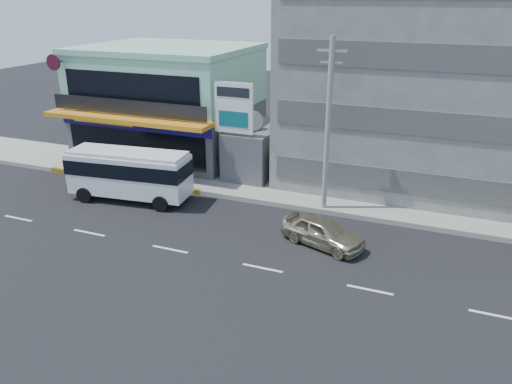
# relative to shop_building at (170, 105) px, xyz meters

# --- Properties ---
(ground) EXTENTS (120.00, 120.00, 0.00)m
(ground) POSITION_rel_shop_building_xyz_m (8.00, -13.95, -4.00)
(ground) COLOR black
(ground) RESTS_ON ground
(sidewalk) EXTENTS (70.00, 5.00, 0.30)m
(sidewalk) POSITION_rel_shop_building_xyz_m (13.00, -4.45, -3.85)
(sidewalk) COLOR gray
(sidewalk) RESTS_ON ground
(shop_building) EXTENTS (12.40, 11.70, 8.00)m
(shop_building) POSITION_rel_shop_building_xyz_m (0.00, 0.00, 0.00)
(shop_building) COLOR #424247
(shop_building) RESTS_ON ground
(concrete_building) EXTENTS (16.00, 12.00, 14.00)m
(concrete_building) POSITION_rel_shop_building_xyz_m (18.00, 1.05, 3.00)
(concrete_building) COLOR gray
(concrete_building) RESTS_ON ground
(gap_structure) EXTENTS (3.00, 6.00, 3.50)m
(gap_structure) POSITION_rel_shop_building_xyz_m (8.00, -1.95, -2.25)
(gap_structure) COLOR #424247
(gap_structure) RESTS_ON ground
(satellite_dish) EXTENTS (1.50, 1.50, 0.15)m
(satellite_dish) POSITION_rel_shop_building_xyz_m (8.00, -2.95, -0.42)
(satellite_dish) COLOR slate
(satellite_dish) RESTS_ON gap_structure
(billboard) EXTENTS (2.60, 0.18, 6.90)m
(billboard) POSITION_rel_shop_building_xyz_m (7.50, -4.75, 0.93)
(billboard) COLOR gray
(billboard) RESTS_ON ground
(utility_pole_near) EXTENTS (1.60, 0.30, 10.00)m
(utility_pole_near) POSITION_rel_shop_building_xyz_m (14.00, -6.55, 1.15)
(utility_pole_near) COLOR #999993
(utility_pole_near) RESTS_ON ground
(minibus) EXTENTS (7.71, 3.28, 3.14)m
(minibus) POSITION_rel_shop_building_xyz_m (2.40, -9.16, -2.13)
(minibus) COLOR silver
(minibus) RESTS_ON ground
(sedan) EXTENTS (4.77, 3.15, 1.51)m
(sedan) POSITION_rel_shop_building_xyz_m (15.00, -10.64, -3.24)
(sedan) COLOR beige
(sedan) RESTS_ON ground
(motorcycle_rider) EXTENTS (1.74, 0.76, 2.17)m
(motorcycle_rider) POSITION_rel_shop_building_xyz_m (4.00, -7.56, -3.28)
(motorcycle_rider) COLOR #601A0D
(motorcycle_rider) RESTS_ON ground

